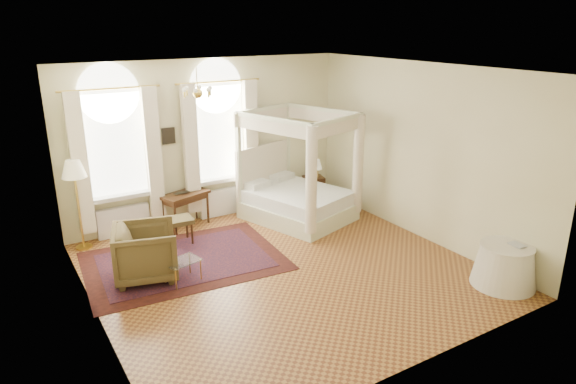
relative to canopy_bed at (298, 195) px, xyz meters
name	(u,v)px	position (x,y,z in m)	size (l,w,h in m)	color
ground	(284,270)	(-1.48, -1.87, -0.52)	(6.00, 6.00, 0.00)	#98652C
room_walls	(284,156)	(-1.48, -1.87, 1.46)	(6.00, 6.00, 6.00)	#F1EBB7
window_left	(117,162)	(-3.38, 1.00, 0.97)	(1.62, 0.27, 3.29)	white
window_right	(220,148)	(-1.28, 1.00, 0.97)	(1.62, 0.27, 3.29)	white
chandelier	(197,92)	(-2.38, -0.67, 2.39)	(0.51, 0.45, 0.50)	gold
wall_pictures	(213,129)	(-1.40, 1.10, 1.38)	(2.54, 0.03, 0.39)	black
canopy_bed	(298,195)	(0.00, 0.00, 0.00)	(2.23, 2.48, 2.27)	beige
nightstand	(313,190)	(0.84, 0.68, -0.21)	(0.43, 0.39, 0.62)	#3A1F0F
nightstand_lamp	(316,165)	(0.88, 0.64, 0.37)	(0.28, 0.28, 0.41)	gold
writing_desk	(185,198)	(-2.18, 0.83, 0.09)	(1.06, 0.77, 0.71)	#3A1F0F
laptop	(181,192)	(-2.24, 0.88, 0.21)	(0.32, 0.21, 0.03)	black
stool	(180,222)	(-2.56, 0.10, -0.10)	(0.47, 0.47, 0.50)	#3F331B
armchair	(146,252)	(-3.52, -0.93, -0.07)	(0.96, 0.99, 0.90)	#4B3D20
coffee_table	(182,263)	(-3.08, -1.37, -0.18)	(0.62, 0.50, 0.37)	white
floor_lamp	(74,174)	(-4.18, 0.83, 0.92)	(0.43, 0.43, 1.68)	gold
oriental_rug	(184,261)	(-2.80, -0.68, -0.51)	(3.49, 2.64, 0.01)	#471811
side_table	(505,265)	(1.22, -4.12, -0.18)	(0.99, 0.99, 0.68)	white
book	(513,246)	(1.25, -4.20, 0.17)	(0.18, 0.24, 0.02)	black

